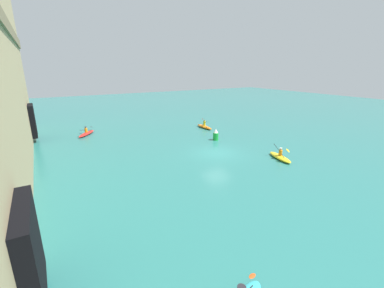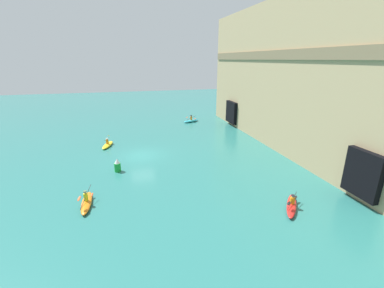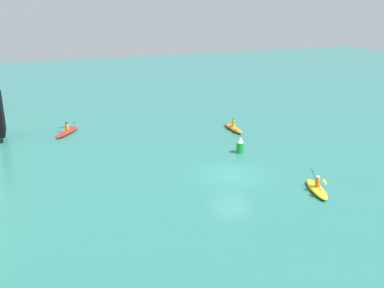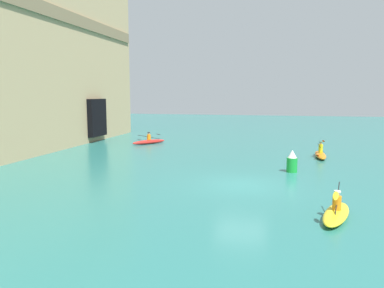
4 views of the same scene
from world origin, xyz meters
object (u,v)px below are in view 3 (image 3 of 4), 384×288
(kayak_yellow, at_px, (317,188))
(kayak_red, at_px, (67,132))
(kayak_orange, at_px, (233,128))
(marker_buoy, at_px, (240,145))

(kayak_yellow, distance_m, kayak_red, 21.86)
(kayak_orange, bearing_deg, kayak_yellow, -3.46)
(kayak_yellow, bearing_deg, kayak_orange, 12.47)
(kayak_orange, xyz_separation_m, kayak_red, (4.06, 14.04, 0.00))
(marker_buoy, bearing_deg, kayak_red, 51.43)
(kayak_orange, distance_m, kayak_yellow, 13.35)
(marker_buoy, bearing_deg, kayak_orange, -20.94)
(kayak_orange, xyz_separation_m, kayak_yellow, (-13.33, 0.80, -0.02))
(kayak_orange, relative_size, kayak_red, 1.06)
(kayak_orange, distance_m, marker_buoy, 5.87)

